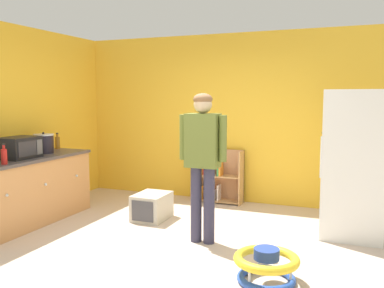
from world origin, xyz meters
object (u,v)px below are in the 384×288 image
Objects in this scene: ketchup_bottle at (4,156)px; standing_person at (203,153)px; bookshelf at (215,179)px; pet_carrier at (152,206)px; orange_cup at (50,147)px; microwave at (19,148)px; kitchen_counter at (27,190)px; crock_pot at (44,143)px; baby_walker at (266,266)px; refrigerator at (354,164)px; amber_bottle at (58,142)px.

standing_person is at bearing 18.20° from ketchup_bottle.
pet_carrier is (-0.50, -1.26, -0.20)m from bookshelf.
orange_cup is at bearing 168.53° from standing_person.
standing_person reaches higher than ketchup_bottle.
microwave is at bearing -173.16° from standing_person.
kitchen_counter is at bearing -151.35° from pet_carrier.
microwave is at bearing -75.79° from orange_cup.
microwave is 0.86m from orange_cup.
orange_cup is at bearing 115.57° from crock_pot.
ketchup_bottle reaches higher than kitchen_counter.
kitchen_counter is at bearing -73.71° from orange_cup.
kitchen_counter is 0.60m from microwave.
microwave is at bearing -148.39° from pet_carrier.
kitchen_counter is 1.68m from pet_carrier.
pet_carrier is (-1.89, 1.39, 0.02)m from baby_walker.
pet_carrier is 1.78m from crock_pot.
crock_pot is 1.22× the size of ketchup_bottle.
crock_pot reaches higher than pet_carrier.
orange_cup is at bearing 106.29° from kitchen_counter.
crock_pot reaches higher than orange_cup.
microwave is (-2.43, -0.29, -0.01)m from standing_person.
orange_cup reaches higher than kitchen_counter.
refrigerator is at bearing 8.90° from crock_pot.
crock_pot is (-3.41, 1.02, 0.88)m from baby_walker.
pet_carrier is 1.86m from amber_bottle.
kitchen_counter is 0.90m from orange_cup.
baby_walker is 1.26× the size of microwave.
refrigerator reaches higher than standing_person.
ketchup_bottle is (-1.26, -1.34, 0.82)m from pet_carrier.
bookshelf is 1.37m from pet_carrier.
microwave is 1.95× the size of ketchup_bottle.
amber_bottle is 2.59× the size of orange_cup.
pet_carrier is 1.83m from orange_cup.
standing_person reaches higher than crock_pot.
orange_cup is (-1.66, -0.07, 0.77)m from pet_carrier.
bookshelf is at bearing 117.63° from baby_walker.
bookshelf is 0.49× the size of standing_person.
crock_pot is at bearing -166.45° from pet_carrier.
pet_carrier is at bearing 46.77° from ketchup_bottle.
standing_person is 2.88× the size of baby_walker.
crock_pot is (-1.52, -0.37, 0.86)m from pet_carrier.
baby_walker is at bearing -62.37° from bookshelf.
bookshelf is 2.68m from crock_pot.
amber_bottle reaches higher than pet_carrier.
microwave reaches higher than amber_bottle.
crock_pot is 1.01m from ketchup_bottle.
bookshelf is 3.46× the size of ketchup_bottle.
ketchup_bottle is at bearing -157.22° from refrigerator.
refrigerator is 2.70m from pet_carrier.
orange_cup is (-2.17, -1.33, 0.57)m from bookshelf.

